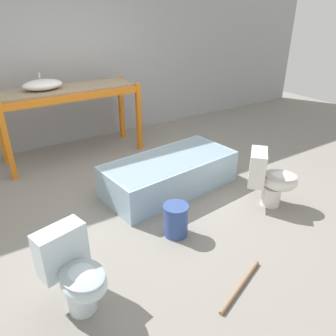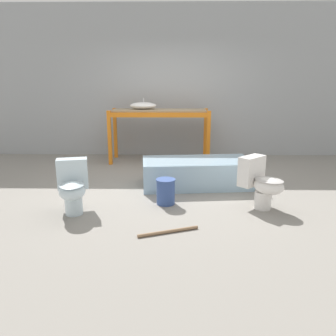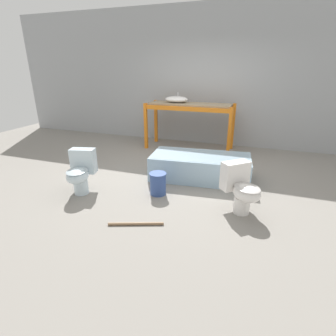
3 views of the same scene
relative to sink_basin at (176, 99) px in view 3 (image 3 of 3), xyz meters
name	(u,v)px [view 3 (image 3 of 3)]	position (x,y,z in m)	size (l,w,h in m)	color
ground_plane	(179,172)	(0.57, -1.60, -1.14)	(12.00, 12.00, 0.00)	gray
warehouse_wall_rear	(207,78)	(0.57, 0.62, 0.46)	(10.80, 0.08, 3.20)	#9EA0A3
shelving_rack	(190,111)	(0.33, -0.03, -0.24)	(2.01, 0.71, 1.07)	orange
sink_basin	(176,99)	(0.00, 0.00, 0.00)	(0.54, 0.38, 0.22)	white
bathtub_main	(200,165)	(0.99, -1.72, -0.90)	(1.76, 0.94, 0.42)	#99B7CC
toilet_near	(80,171)	(-0.62, -2.88, -0.79)	(0.47, 0.62, 0.66)	silver
toilet_far	(241,188)	(1.76, -2.66, -0.79)	(0.63, 0.64, 0.66)	white
bucket_white	(158,183)	(0.52, -2.55, -0.96)	(0.26, 0.26, 0.35)	#334C8C
loose_pipe	(136,224)	(0.58, -3.45, -1.12)	(0.66, 0.28, 0.04)	#8C6B4C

